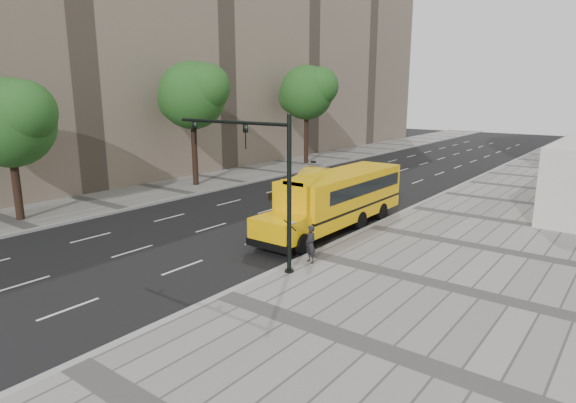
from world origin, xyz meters
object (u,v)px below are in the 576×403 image
Objects in this scene: tree_a at (9,122)px; taxi_near at (316,203)px; school_bus at (339,196)px; tree_b at (193,95)px; traffic_signal at (261,172)px; pedestrian at (311,244)px; tree_c at (307,92)px; taxi_far at (313,178)px.

taxi_near is (12.41, 11.43, -4.85)m from tree_a.
tree_a reaches higher than school_bus.
tree_b is at bearing 89.99° from tree_a.
tree_a is 15.91m from traffic_signal.
school_bus is 7.10× the size of pedestrian.
tree_a is 1.78× the size of taxi_near.
traffic_signal is at bearing -33.92° from tree_b.
tree_b reaches higher than school_bus.
tree_c is 30.09m from pedestrian.
traffic_signal is (-1.46, -1.42, 3.13)m from pedestrian.
tree_a is at bearing -90.01° from tree_b.
tree_b reaches higher than pedestrian.
taxi_near is 9.85m from traffic_signal.
tree_c is at bearing 129.36° from school_bus.
traffic_signal is (15.60, -10.49, -2.91)m from tree_b.
tree_b is 0.97× the size of tree_c.
tree_b is 14.93m from tree_c.
tree_c reaches higher than school_bus.
tree_a is 28.18m from tree_c.
tree_a is 18.35m from school_bus.
school_bus is (14.90, -18.16, -5.43)m from tree_c.
school_bus is at bearing 132.27° from pedestrian.
taxi_near is (-2.50, 1.45, -1.00)m from school_bus.
tree_b is 11.00m from taxi_far.
tree_c is (0.01, 14.92, 0.20)m from tree_b.
tree_b is 14.00m from taxi_near.
tree_b reaches higher than taxi_near.
taxi_near is at bearing 149.93° from school_bus.
pedestrian is 0.25× the size of traffic_signal.
tree_a reaches higher than taxi_far.
pedestrian is at bearing -70.50° from taxi_near.
tree_c reaches higher than tree_a.
pedestrian reaches higher than taxi_near.
school_bus is at bearing -43.18° from taxi_near.
tree_a is 20.23m from taxi_far.
tree_a reaches higher than pedestrian.
tree_c is at bearing 147.39° from pedestrian.
tree_b reaches higher than taxi_far.
pedestrian is (4.66, -7.28, 0.20)m from taxi_near.
traffic_signal reaches higher than taxi_near.
pedestrian is at bearing -54.59° from tree_c.
tree_a is at bearing -146.21° from school_bus.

